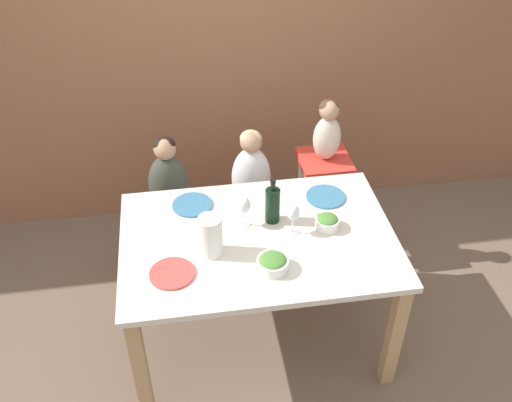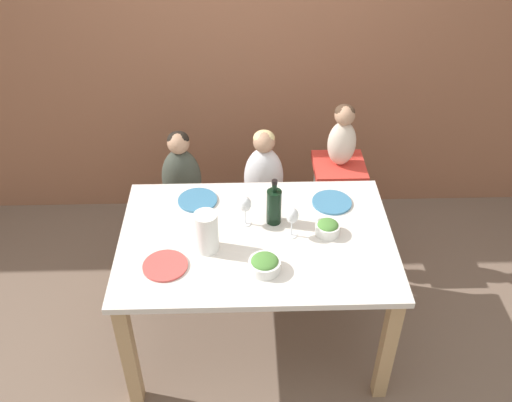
# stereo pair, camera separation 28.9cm
# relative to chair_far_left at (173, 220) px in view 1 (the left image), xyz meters

# --- Properties ---
(ground_plane) EXTENTS (14.00, 14.00, 0.00)m
(ground_plane) POSITION_rel_chair_far_left_xyz_m (0.45, -0.70, -0.37)
(ground_plane) COLOR #705B4C
(wall_back) EXTENTS (10.00, 0.06, 2.70)m
(wall_back) POSITION_rel_chair_far_left_xyz_m (0.45, 0.63, 0.98)
(wall_back) COLOR #8E5B42
(wall_back) RESTS_ON ground_plane
(dining_table) EXTENTS (1.43, 0.96, 0.78)m
(dining_table) POSITION_rel_chair_far_left_xyz_m (0.45, -0.70, 0.30)
(dining_table) COLOR silver
(dining_table) RESTS_ON ground_plane
(chair_far_left) EXTENTS (0.38, 0.38, 0.45)m
(chair_far_left) POSITION_rel_chair_far_left_xyz_m (0.00, 0.00, 0.00)
(chair_far_left) COLOR silver
(chair_far_left) RESTS_ON ground_plane
(chair_far_center) EXTENTS (0.38, 0.38, 0.45)m
(chair_far_center) POSITION_rel_chair_far_left_xyz_m (0.52, 0.00, 0.00)
(chair_far_center) COLOR silver
(chair_far_center) RESTS_ON ground_plane
(chair_right_highchair) EXTENTS (0.32, 0.32, 0.75)m
(chair_right_highchair) POSITION_rel_chair_far_left_xyz_m (0.99, 0.00, 0.20)
(chair_right_highchair) COLOR silver
(chair_right_highchair) RESTS_ON ground_plane
(person_child_left) EXTENTS (0.25, 0.19, 0.54)m
(person_child_left) POSITION_rel_chair_far_left_xyz_m (0.00, 0.00, 0.33)
(person_child_left) COLOR #3D4238
(person_child_left) RESTS_ON chair_far_left
(person_child_center) EXTENTS (0.25, 0.19, 0.54)m
(person_child_center) POSITION_rel_chair_far_left_xyz_m (0.52, 0.00, 0.33)
(person_child_center) COLOR silver
(person_child_center) RESTS_ON chair_far_center
(person_baby_right) EXTENTS (0.17, 0.14, 0.40)m
(person_baby_right) POSITION_rel_chair_far_left_xyz_m (0.99, 0.00, 0.59)
(person_baby_right) COLOR beige
(person_baby_right) RESTS_ON chair_right_highchair
(wine_bottle) EXTENTS (0.08, 0.08, 0.27)m
(wine_bottle) POSITION_rel_chair_far_left_xyz_m (0.55, -0.58, 0.51)
(wine_bottle) COLOR black
(wine_bottle) RESTS_ON dining_table
(paper_towel_roll) EXTENTS (0.12, 0.12, 0.22)m
(paper_towel_roll) POSITION_rel_chair_far_left_xyz_m (0.20, -0.78, 0.52)
(paper_towel_roll) COLOR white
(paper_towel_roll) RESTS_ON dining_table
(wine_glass_near) EXTENTS (0.06, 0.06, 0.18)m
(wine_glass_near) POSITION_rel_chair_far_left_xyz_m (0.63, -0.69, 0.53)
(wine_glass_near) COLOR white
(wine_glass_near) RESTS_ON dining_table
(wine_glass_far) EXTENTS (0.06, 0.06, 0.18)m
(wine_glass_far) POSITION_rel_chair_far_left_xyz_m (0.39, -0.59, 0.53)
(wine_glass_far) COLOR white
(wine_glass_far) RESTS_ON dining_table
(salad_bowl_large) EXTENTS (0.16, 0.16, 0.08)m
(salad_bowl_large) POSITION_rel_chair_far_left_xyz_m (0.48, -0.94, 0.44)
(salad_bowl_large) COLOR white
(salad_bowl_large) RESTS_ON dining_table
(salad_bowl_small) EXTENTS (0.13, 0.13, 0.08)m
(salad_bowl_small) POSITION_rel_chair_far_left_xyz_m (0.82, -0.68, 0.44)
(salad_bowl_small) COLOR white
(salad_bowl_small) RESTS_ON dining_table
(dinner_plate_front_left) EXTENTS (0.22, 0.22, 0.01)m
(dinner_plate_front_left) POSITION_rel_chair_far_left_xyz_m (-0.00, -0.91, 0.41)
(dinner_plate_front_left) COLOR #D14C47
(dinner_plate_front_left) RESTS_ON dining_table
(dinner_plate_back_left) EXTENTS (0.22, 0.22, 0.01)m
(dinner_plate_back_left) POSITION_rel_chair_far_left_xyz_m (0.13, -0.38, 0.41)
(dinner_plate_back_left) COLOR teal
(dinner_plate_back_left) RESTS_ON dining_table
(dinner_plate_back_right) EXTENTS (0.22, 0.22, 0.01)m
(dinner_plate_back_right) POSITION_rel_chair_far_left_xyz_m (0.88, -0.42, 0.41)
(dinner_plate_back_right) COLOR teal
(dinner_plate_back_right) RESTS_ON dining_table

